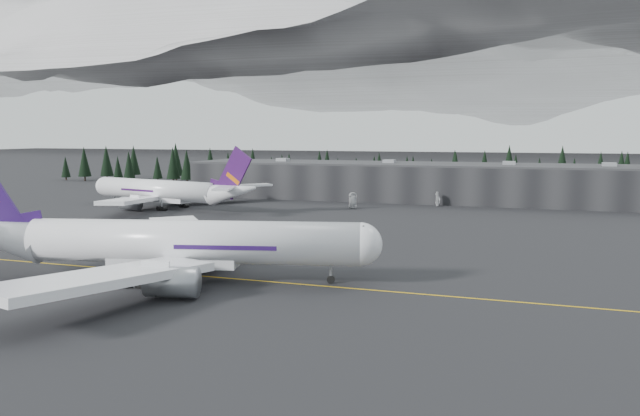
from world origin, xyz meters
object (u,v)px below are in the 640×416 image
(jet_main, at_px, (155,242))
(terminal, at_px, (418,182))
(gse_vehicle_a, at_px, (353,206))
(gse_vehicle_b, at_px, (438,204))
(jet_parked, at_px, (169,191))

(jet_main, bearing_deg, terminal, 68.46)
(terminal, height_order, gse_vehicle_a, terminal)
(terminal, relative_size, gse_vehicle_b, 34.54)
(jet_main, bearing_deg, gse_vehicle_a, 74.00)
(gse_vehicle_a, bearing_deg, gse_vehicle_b, 2.80)
(jet_parked, bearing_deg, jet_main, 134.13)
(jet_parked, height_order, gse_vehicle_a, jet_parked)
(jet_parked, xyz_separation_m, gse_vehicle_b, (76.24, 32.67, -4.64))
(jet_parked, height_order, gse_vehicle_b, jet_parked)
(jet_main, height_order, gse_vehicle_b, jet_main)
(terminal, distance_m, jet_parked, 83.48)
(jet_main, distance_m, gse_vehicle_a, 99.36)
(jet_main, distance_m, jet_parked, 94.71)
(jet_main, relative_size, gse_vehicle_b, 15.21)
(gse_vehicle_a, bearing_deg, jet_parked, 169.45)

